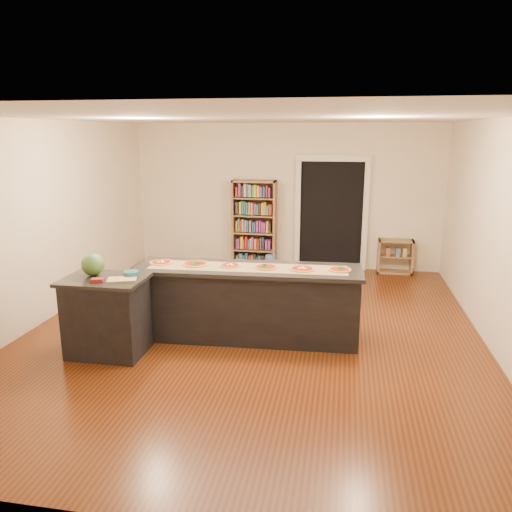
% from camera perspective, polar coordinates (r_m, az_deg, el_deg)
% --- Properties ---
extents(room, '(6.00, 7.00, 2.80)m').
position_cam_1_polar(room, '(6.45, -0.31, 3.03)').
color(room, silver).
rests_on(room, ground).
extents(doorway, '(1.40, 0.09, 2.21)m').
position_cam_1_polar(doorway, '(9.80, 8.61, 5.46)').
color(doorway, black).
rests_on(doorway, room).
extents(kitchen_island, '(2.89, 0.78, 0.95)m').
position_cam_1_polar(kitchen_island, '(6.49, -0.92, -5.33)').
color(kitchen_island, black).
rests_on(kitchen_island, ground).
extents(side_counter, '(0.97, 0.71, 0.96)m').
position_cam_1_polar(side_counter, '(6.29, -16.67, -6.55)').
color(side_counter, black).
rests_on(side_counter, ground).
extents(bookshelf, '(0.86, 0.31, 1.72)m').
position_cam_1_polar(bookshelf, '(9.84, -0.21, 3.65)').
color(bookshelf, '#957048').
rests_on(bookshelf, ground).
extents(low_shelf, '(0.65, 0.28, 0.65)m').
position_cam_1_polar(low_shelf, '(9.86, 15.60, -0.04)').
color(low_shelf, '#957048').
rests_on(low_shelf, ground).
extents(waste_bin, '(0.21, 0.21, 0.31)m').
position_cam_1_polar(waste_bin, '(9.71, 1.68, -0.78)').
color(waste_bin, '#5C84CE').
rests_on(waste_bin, ground).
extents(kraft_paper, '(2.53, 0.57, 0.00)m').
position_cam_1_polar(kraft_paper, '(6.33, -0.96, -1.32)').
color(kraft_paper, '#987C4E').
rests_on(kraft_paper, kitchen_island).
extents(watermelon, '(0.27, 0.27, 0.27)m').
position_cam_1_polar(watermelon, '(6.26, -18.15, -0.91)').
color(watermelon, '#144214').
rests_on(watermelon, side_counter).
extents(cutting_board, '(0.38, 0.31, 0.02)m').
position_cam_1_polar(cutting_board, '(5.99, -15.06, -2.61)').
color(cutting_board, tan).
rests_on(cutting_board, side_counter).
extents(package_red, '(0.15, 0.13, 0.05)m').
position_cam_1_polar(package_red, '(5.99, -17.69, -2.67)').
color(package_red, maroon).
rests_on(package_red, side_counter).
extents(package_teal, '(0.18, 0.18, 0.07)m').
position_cam_1_polar(package_teal, '(6.10, -14.09, -2.01)').
color(package_teal, '#195966').
rests_on(package_teal, side_counter).
extents(pizza_a, '(0.29, 0.29, 0.02)m').
position_cam_1_polar(pizza_a, '(6.65, -10.77, -0.71)').
color(pizza_a, '#D5A951').
rests_on(pizza_a, kitchen_island).
extents(pizza_b, '(0.33, 0.33, 0.02)m').
position_cam_1_polar(pizza_b, '(6.51, -6.94, -0.89)').
color(pizza_b, '#D5A951').
rests_on(pizza_b, kitchen_island).
extents(pizza_c, '(0.27, 0.27, 0.02)m').
position_cam_1_polar(pizza_c, '(6.40, -2.96, -1.07)').
color(pizza_c, '#D5A951').
rests_on(pizza_c, kitchen_island).
extents(pizza_d, '(0.30, 0.30, 0.02)m').
position_cam_1_polar(pizza_d, '(6.31, 1.13, -1.27)').
color(pizza_d, '#D5A951').
rests_on(pizza_d, kitchen_island).
extents(pizza_e, '(0.31, 0.31, 0.02)m').
position_cam_1_polar(pizza_e, '(6.26, 5.31, -1.45)').
color(pizza_e, '#D5A951').
rests_on(pizza_e, kitchen_island).
extents(pizza_f, '(0.27, 0.27, 0.02)m').
position_cam_1_polar(pizza_f, '(6.28, 9.54, -1.54)').
color(pizza_f, '#D5A951').
rests_on(pizza_f, kitchen_island).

